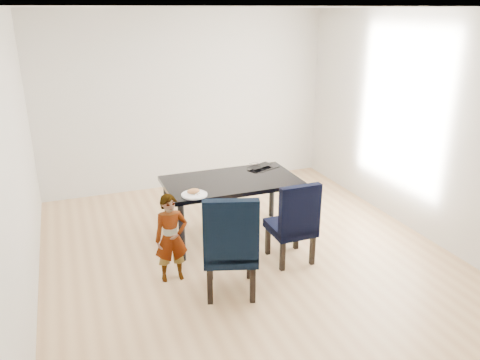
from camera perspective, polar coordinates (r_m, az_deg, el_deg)
name	(u,v)px	position (r m, az deg, el deg)	size (l,w,h in m)	color
floor	(246,254)	(5.52, 0.75, -9.04)	(4.50, 5.00, 0.01)	tan
ceiling	(247,7)	(4.81, 0.91, 20.38)	(4.50, 5.00, 0.01)	white
wall_back	(186,101)	(7.32, -6.57, 9.54)	(4.50, 0.01, 2.70)	silver
wall_front	(403,248)	(2.98, 19.20, -7.80)	(4.50, 0.01, 2.70)	silver
wall_left	(15,166)	(4.69, -25.73, 1.53)	(0.01, 5.00, 2.70)	silver
wall_right	(417,124)	(6.17, 20.78, 6.36)	(0.01, 5.00, 2.70)	silver
dining_table	(231,208)	(5.77, -1.07, -3.47)	(1.60, 0.90, 0.75)	black
chair_left	(230,242)	(4.61, -1.19, -7.62)	(0.52, 0.54, 1.08)	black
chair_right	(291,220)	(5.22, 6.20, -4.93)	(0.46, 0.48, 0.96)	black
child	(171,238)	(4.88, -8.38, -7.03)	(0.35, 0.23, 0.95)	orange
plate	(194,195)	(5.18, -5.59, -1.78)	(0.29, 0.29, 0.02)	white
sandwich	(193,191)	(5.18, -5.71, -1.35)	(0.15, 0.07, 0.06)	#BF7B44
laptop	(257,165)	(6.10, 2.13, 1.78)	(0.35, 0.22, 0.03)	black
cable_tangle	(259,171)	(5.92, 2.34, 1.09)	(0.15, 0.15, 0.01)	black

